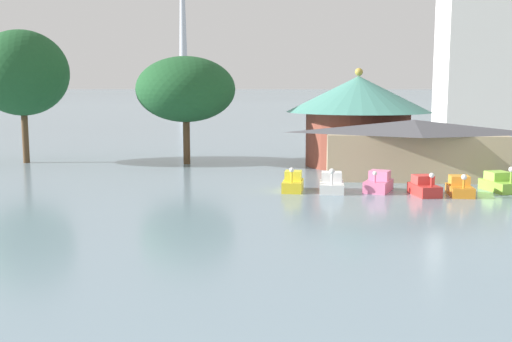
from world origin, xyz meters
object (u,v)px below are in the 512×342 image
pedal_boat_lime (500,183)px  green_roof_pavilion (358,114)px  pedal_boat_pink (379,183)px  shoreline_tree_tall_left (22,73)px  shoreline_tree_mid (186,89)px  boathouse (413,148)px  pedal_boat_red (424,187)px  pedal_boat_orange (460,188)px  pedal_boat_white (331,184)px  pedal_boat_yellow (293,183)px

pedal_boat_lime → green_roof_pavilion: size_ratio=0.25×
pedal_boat_pink → shoreline_tree_tall_left: 33.96m
pedal_boat_lime → shoreline_tree_mid: shoreline_tree_mid is taller
pedal_boat_lime → boathouse: (-5.00, 5.25, 1.80)m
shoreline_tree_tall_left → pedal_boat_red: bearing=-21.6°
pedal_boat_orange → shoreline_tree_tall_left: 38.96m
boathouse → shoreline_tree_tall_left: (-33.93, 5.88, 5.83)m
pedal_boat_orange → shoreline_tree_tall_left: bearing=-109.1°
shoreline_tree_mid → pedal_boat_white: bearing=-46.2°
pedal_boat_red → shoreline_tree_mid: (-18.75, 14.07, 6.18)m
pedal_boat_red → green_roof_pavilion: size_ratio=0.22×
boathouse → pedal_boat_lime: bearing=-46.4°
pedal_boat_white → pedal_boat_pink: 3.17m
pedal_boat_orange → pedal_boat_lime: size_ratio=0.84×
pedal_boat_yellow → pedal_boat_lime: 13.95m
pedal_boat_lime → shoreline_tree_mid: 27.57m
pedal_boat_orange → shoreline_tree_mid: 25.94m
pedal_boat_orange → boathouse: 7.67m
pedal_boat_orange → green_roof_pavilion: 15.98m
pedal_boat_yellow → green_roof_pavilion: bearing=162.1°
pedal_boat_white → pedal_boat_pink: pedal_boat_white is taller
pedal_boat_lime → boathouse: size_ratio=0.22×
pedal_boat_orange → pedal_boat_lime: pedal_boat_lime is taller
pedal_boat_lime → shoreline_tree_mid: size_ratio=0.32×
pedal_boat_pink → pedal_boat_orange: size_ratio=1.08×
pedal_boat_yellow → boathouse: 11.26m
pedal_boat_red → boathouse: (0.34, 7.42, 1.81)m
boathouse → green_roof_pavilion: 8.41m
pedal_boat_pink → boathouse: boathouse is taller
pedal_boat_red → shoreline_tree_mid: bearing=-141.5°
pedal_boat_red → shoreline_tree_tall_left: (-33.59, 13.30, 7.64)m
pedal_boat_red → green_roof_pavilion: bearing=178.8°
pedal_boat_orange → shoreline_tree_tall_left: shoreline_tree_tall_left is taller
pedal_boat_pink → pedal_boat_red: bearing=87.2°
pedal_boat_lime → green_roof_pavilion: green_roof_pavilion is taller
boathouse → pedal_boat_yellow: bearing=-143.0°
pedal_boat_red → pedal_boat_orange: (2.30, 0.24, -0.02)m
pedal_boat_lime → pedal_boat_red: bearing=-87.1°
pedal_boat_orange → green_roof_pavilion: (-5.77, 14.33, 4.07)m
pedal_boat_lime → shoreline_tree_tall_left: bearing=-125.2°
pedal_boat_yellow → shoreline_tree_mid: 17.90m
pedal_boat_yellow → pedal_boat_pink: (5.73, 0.40, 0.02)m
green_roof_pavilion → shoreline_tree_tall_left: (-30.12, -1.27, 3.58)m
pedal_boat_red → shoreline_tree_tall_left: bearing=-126.2°
pedal_boat_yellow → shoreline_tree_mid: shoreline_tree_mid is taller
pedal_boat_yellow → pedal_boat_pink: pedal_boat_yellow is taller
pedal_boat_lime → shoreline_tree_tall_left: (-38.93, 11.13, 7.63)m
pedal_boat_pink → boathouse: size_ratio=0.20×
pedal_boat_white → pedal_boat_lime: size_ratio=0.87×
shoreline_tree_tall_left → pedal_boat_orange: bearing=-20.0°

